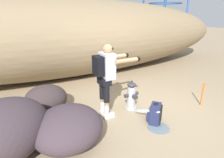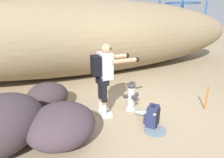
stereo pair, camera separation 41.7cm
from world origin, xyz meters
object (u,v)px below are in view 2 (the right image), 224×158
(boulder_large, at_px, (0,125))
(survey_stake, at_px, (207,98))
(utility_worker, at_px, (105,72))
(boulder_mid, at_px, (48,96))
(fire_hydrant, at_px, (131,97))
(spare_backpack, at_px, (152,116))
(boulder_small, at_px, (61,125))

(boulder_large, xyz_separation_m, survey_stake, (4.36, -0.45, -0.20))
(utility_worker, height_order, boulder_mid, utility_worker)
(fire_hydrant, distance_m, spare_backpack, 0.78)
(spare_backpack, height_order, boulder_mid, boulder_mid)
(fire_hydrant, bearing_deg, boulder_large, -173.55)
(fire_hydrant, distance_m, boulder_small, 1.82)
(fire_hydrant, xyz_separation_m, spare_backpack, (0.06, -0.77, -0.12))
(utility_worker, bearing_deg, fire_hydrant, -0.45)
(spare_backpack, distance_m, boulder_small, 1.82)
(utility_worker, relative_size, survey_stake, 2.74)
(spare_backpack, bearing_deg, boulder_small, 43.88)
(spare_backpack, relative_size, boulder_large, 0.31)
(fire_hydrant, bearing_deg, spare_backpack, -85.36)
(utility_worker, xyz_separation_m, boulder_large, (-2.03, -0.32, -0.55))
(boulder_large, height_order, survey_stake, boulder_large)
(boulder_mid, bearing_deg, spare_backpack, -42.34)
(fire_hydrant, bearing_deg, boulder_mid, 152.60)
(boulder_small, bearing_deg, boulder_mid, 92.73)
(fire_hydrant, height_order, utility_worker, utility_worker)
(utility_worker, distance_m, boulder_mid, 1.64)
(boulder_mid, height_order, survey_stake, boulder_mid)
(utility_worker, bearing_deg, spare_backpack, -46.38)
(spare_backpack, relative_size, boulder_mid, 0.48)
(utility_worker, xyz_separation_m, boulder_small, (-1.07, -0.54, -0.68))
(fire_hydrant, relative_size, utility_worker, 0.44)
(spare_backpack, distance_m, boulder_mid, 2.53)
(utility_worker, height_order, spare_backpack, utility_worker)
(spare_backpack, bearing_deg, utility_worker, 4.48)
(boulder_small, relative_size, survey_stake, 2.05)
(survey_stake, bearing_deg, boulder_large, 174.13)
(utility_worker, xyz_separation_m, boulder_mid, (-1.14, 0.93, -0.72))
(utility_worker, height_order, boulder_large, utility_worker)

